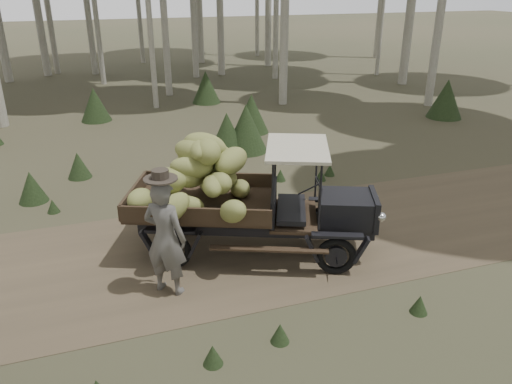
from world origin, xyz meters
TOP-DOWN VIEW (x-y plane):
  - ground at (0.00, 0.00)m, footprint 120.00×120.00m
  - dirt_track at (0.00, 0.00)m, footprint 70.00×4.00m
  - banana_truck at (-0.18, -0.04)m, footprint 4.61×3.02m
  - farmer at (-1.45, -0.99)m, footprint 0.84×0.80m
  - undergrowth at (1.01, -0.97)m, footprint 22.54×22.68m

SIDE VIEW (x-z plane):
  - ground at x=0.00m, z-range 0.00..0.00m
  - dirt_track at x=0.00m, z-range 0.00..0.01m
  - undergrowth at x=1.01m, z-range -0.12..1.26m
  - farmer at x=-1.45m, z-range -0.06..2.04m
  - banana_truck at x=-0.18m, z-range 0.15..2.44m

